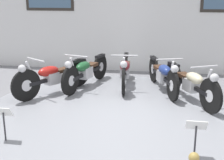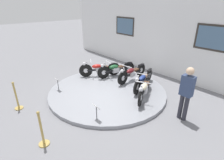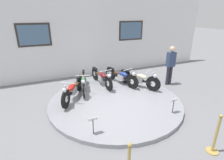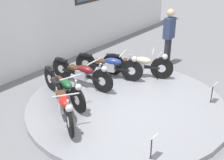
% 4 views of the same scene
% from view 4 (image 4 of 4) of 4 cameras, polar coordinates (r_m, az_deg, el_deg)
% --- Properties ---
extents(ground_plane, '(60.00, 60.00, 0.00)m').
position_cam_4_polar(ground_plane, '(7.45, 2.64, -5.06)').
color(ground_plane, slate).
extents(display_platform, '(4.70, 4.70, 0.13)m').
position_cam_4_polar(display_platform, '(7.42, 2.65, -4.65)').
color(display_platform, gray).
rests_on(display_platform, ground_plane).
extents(back_wall, '(14.00, 0.22, 3.92)m').
position_cam_4_polar(back_wall, '(9.06, -15.21, 13.13)').
color(back_wall, white).
rests_on(back_wall, ground_plane).
extents(motorcycle_red, '(1.10, 1.70, 0.79)m').
position_cam_4_polar(motorcycle_red, '(6.69, -8.87, -4.24)').
color(motorcycle_red, black).
rests_on(motorcycle_red, display_platform).
extents(motorcycle_green, '(0.64, 1.91, 0.78)m').
position_cam_4_polar(motorcycle_green, '(7.39, -8.77, -1.21)').
color(motorcycle_green, black).
rests_on(motorcycle_green, display_platform).
extents(motorcycle_maroon, '(0.54, 1.96, 0.78)m').
position_cam_4_polar(motorcycle_maroon, '(8.05, -5.43, 1.37)').
color(motorcycle_maroon, black).
rests_on(motorcycle_maroon, display_platform).
extents(motorcycle_blue, '(0.73, 1.88, 0.78)m').
position_cam_4_polar(motorcycle_blue, '(8.48, -0.41, 2.79)').
color(motorcycle_blue, black).
rests_on(motorcycle_blue, display_platform).
extents(motorcycle_cream, '(0.95, 1.77, 0.79)m').
position_cam_4_polar(motorcycle_cream, '(8.56, 4.90, 2.93)').
color(motorcycle_cream, black).
rests_on(motorcycle_cream, display_platform).
extents(info_placard_front_left, '(0.26, 0.11, 0.51)m').
position_cam_4_polar(info_placard_front_left, '(5.57, 7.26, -11.12)').
color(info_placard_front_left, '#333338').
rests_on(info_placard_front_left, display_platform).
extents(info_placard_front_centre, '(0.26, 0.11, 0.51)m').
position_cam_4_polar(info_placard_front_centre, '(7.61, 17.94, -1.47)').
color(info_placard_front_centre, '#333338').
rests_on(info_placard_front_centre, display_platform).
extents(visitor_standing, '(0.36, 0.23, 1.74)m').
position_cam_4_polar(visitor_standing, '(9.62, 10.37, 8.34)').
color(visitor_standing, '#2D2D38').
rests_on(visitor_standing, ground_plane).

